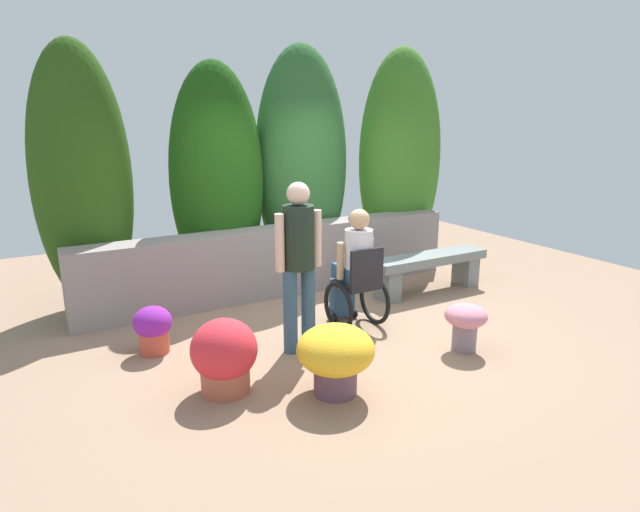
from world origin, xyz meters
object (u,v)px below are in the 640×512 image
flower_pot_terracotta_by_wall (153,328)px  flower_pot_red_accent (224,356)px  person_in_wheelchair (355,273)px  person_standing_companion (299,256)px  flower_pot_purple_near (336,355)px  flower_pot_small_foreground (465,322)px  stone_bench (429,266)px

flower_pot_terracotta_by_wall → flower_pot_red_accent: (0.34, -1.09, 0.07)m
person_in_wheelchair → person_standing_companion: person_standing_companion is taller
flower_pot_red_accent → person_standing_companion: bearing=24.4°
person_standing_companion → flower_pot_purple_near: size_ratio=2.56×
flower_pot_red_accent → flower_pot_small_foreground: size_ratio=1.36×
person_in_wheelchair → flower_pot_purple_near: size_ratio=2.02×
flower_pot_purple_near → flower_pot_terracotta_by_wall: bearing=125.6°
person_in_wheelchair → person_standing_companion: 0.93m
flower_pot_purple_near → flower_pot_red_accent: bearing=148.4°
flower_pot_red_accent → flower_pot_small_foreground: 2.40m
person_in_wheelchair → flower_pot_purple_near: (-0.96, -1.17, -0.27)m
person_in_wheelchair → flower_pot_terracotta_by_wall: bearing=170.6°
stone_bench → flower_pot_small_foreground: (-0.90, -1.59, -0.05)m
stone_bench → person_standing_companion: bearing=-161.8°
flower_pot_terracotta_by_wall → flower_pot_red_accent: flower_pot_red_accent is taller
flower_pot_red_accent → person_in_wheelchair: bearing=21.0°
person_in_wheelchair → person_standing_companion: (-0.82, -0.25, 0.35)m
flower_pot_purple_near → person_in_wheelchair: bearing=50.4°
stone_bench → flower_pot_small_foreground: bearing=-119.7°
stone_bench → flower_pot_terracotta_by_wall: stone_bench is taller
stone_bench → person_standing_companion: person_standing_companion is taller
flower_pot_small_foreground → person_in_wheelchair: bearing=119.6°
flower_pot_terracotta_by_wall → flower_pot_purple_near: bearing=-54.4°
person_in_wheelchair → person_standing_companion: size_ratio=0.79×
flower_pot_purple_near → person_standing_companion: bearing=81.2°
stone_bench → flower_pot_purple_near: bearing=-145.8°
person_in_wheelchair → flower_pot_small_foreground: (0.61, -1.07, -0.32)m
flower_pot_small_foreground → person_standing_companion: bearing=150.2°
stone_bench → flower_pot_red_accent: 3.48m
stone_bench → person_in_wheelchair: bearing=-161.0°
flower_pot_purple_near → flower_pot_red_accent: flower_pot_red_accent is taller
person_standing_companion → flower_pot_red_accent: size_ratio=2.60×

